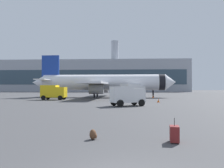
% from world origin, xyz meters
% --- Properties ---
extents(airplane_at_gate, '(35.67, 32.11, 10.50)m').
position_xyz_m(airplane_at_gate, '(-5.60, 50.79, 3.66)').
color(airplane_at_gate, white).
rests_on(airplane_at_gate, ground).
extents(service_truck, '(4.91, 2.74, 2.90)m').
position_xyz_m(service_truck, '(-14.32, 39.30, 1.61)').
color(service_truck, yellow).
rests_on(service_truck, ground).
extents(fuel_truck, '(5.85, 6.02, 3.20)m').
position_xyz_m(fuel_truck, '(1.64, 46.98, 1.77)').
color(fuel_truck, white).
rests_on(fuel_truck, ground).
extents(cargo_van, '(4.83, 3.82, 2.60)m').
position_xyz_m(cargo_van, '(0.19, 24.93, 1.45)').
color(cargo_van, white).
rests_on(cargo_van, ground).
extents(safety_cone_near, '(0.44, 0.44, 0.63)m').
position_xyz_m(safety_cone_near, '(5.38, 32.62, 0.31)').
color(safety_cone_near, '#F2590C').
rests_on(safety_cone_near, ground).
extents(safety_cone_mid, '(0.44, 0.44, 0.84)m').
position_xyz_m(safety_cone_mid, '(6.33, 48.31, 0.41)').
color(safety_cone_mid, '#F2590C').
rests_on(safety_cone_mid, ground).
extents(rolling_suitcase, '(0.48, 0.69, 1.10)m').
position_xyz_m(rolling_suitcase, '(2.19, 4.72, 0.39)').
color(rolling_suitcase, maroon).
rests_on(rolling_suitcase, ground).
extents(traveller_backpack, '(0.36, 0.40, 0.48)m').
position_xyz_m(traveller_backpack, '(-1.55, 5.08, 0.23)').
color(traveller_backpack, brown).
rests_on(traveller_backpack, ground).
extents(terminal_building, '(107.76, 23.30, 29.85)m').
position_xyz_m(terminal_building, '(-18.77, 130.28, 9.00)').
color(terminal_building, '#9EA3AD').
rests_on(terminal_building, ground).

